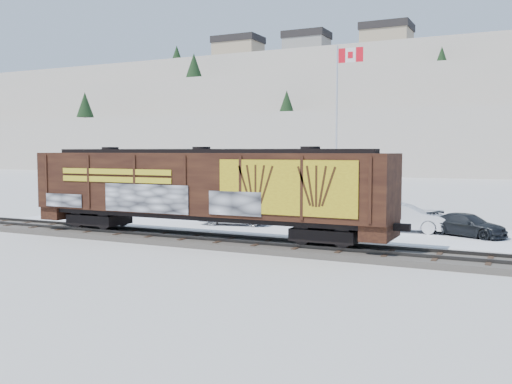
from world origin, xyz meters
The scene contains 9 objects.
ground centered at (0.00, 0.00, 0.00)m, with size 500.00×500.00×0.00m, color white.
rail_track centered at (0.00, 0.00, 0.15)m, with size 50.00×3.40×0.43m.
parking_strip centered at (0.00, 7.50, 0.01)m, with size 40.00×8.00×0.03m, color white.
hillside centered at (-0.05, 139.79, 14.37)m, with size 360.00×110.00×93.00m.
hopper_railcar centered at (-3.45, -0.01, 2.84)m, with size 19.19×3.06×4.29m.
flagpole centered at (-1.00, 14.47, 4.45)m, with size 2.30×0.90×11.94m.
car_silver centered at (-5.20, 6.70, 0.77)m, with size 1.76×4.37×1.49m, color silver.
car_white centered at (4.93, 8.35, 0.83)m, with size 1.68×4.83×1.59m, color silver.
car_dark centered at (8.37, 8.01, 0.64)m, with size 1.70×4.19×1.21m, color black.
Camera 1 is at (11.38, -24.40, 4.64)m, focal length 40.00 mm.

